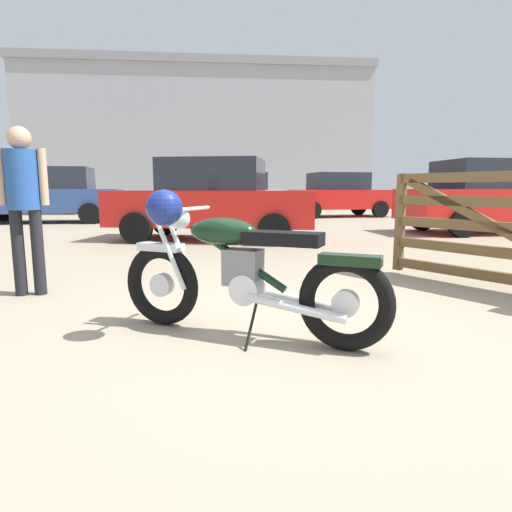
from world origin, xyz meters
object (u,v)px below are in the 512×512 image
Objects in this scene: red_hatchback_near at (237,195)px; white_estate_far at (338,195)px; silver_sedan_mid at (40,194)px; bystander at (24,194)px; pale_sedan_back at (40,193)px; blue_hatchback_right at (505,194)px; vintage_motorcycle at (237,270)px; dark_sedan_left at (214,200)px.

white_estate_far is (3.88, 0.18, 0.00)m from red_hatchback_near.
white_estate_far and silver_sedan_mid have the same top height.
white_estate_far is at bearing -8.27° from red_hatchback_near.
white_estate_far reaches higher than bystander.
pale_sedan_back reaches higher than white_estate_far.
blue_hatchback_right is (2.60, -6.33, 0.10)m from white_estate_far.
silver_sedan_mid is (-2.21, 5.06, -0.10)m from pale_sedan_back.
vintage_motorcycle is 18.22m from silver_sedan_mid.
pale_sedan_back is at bearing -31.02° from dark_sedan_left.
red_hatchback_near is at bearing 161.15° from bystander.
dark_sedan_left is at bearing 48.28° from white_estate_far.
bystander is 0.37× the size of dark_sedan_left.
red_hatchback_near is at bearing -83.74° from dark_sedan_left.
bystander is 0.34× the size of blue_hatchback_right.
bystander is at bearing 29.93° from blue_hatchback_right.
pale_sedan_back is (-6.17, 11.11, 0.45)m from vintage_motorcycle.
dark_sedan_left is 7.61m from pale_sedan_back.
pale_sedan_back is 6.64m from red_hatchback_near.
vintage_motorcycle is at bearing -69.04° from pale_sedan_back.
bystander is at bearing -110.99° from red_hatchback_near.
dark_sedan_left is 1.00× the size of red_hatchback_near.
red_hatchback_near is 1.01× the size of silver_sedan_mid.
red_hatchback_near is at bearing 152.80° from silver_sedan_mid.
white_estate_far is at bearing -110.05° from dark_sedan_left.
blue_hatchback_right reaches higher than dark_sedan_left.
dark_sedan_left is at bearing -104.94° from red_hatchback_near.
dark_sedan_left is 1.00× the size of silver_sedan_mid.
pale_sedan_back reaches higher than bystander.
red_hatchback_near is at bearing -64.71° from vintage_motorcycle.
bystander is 5.01m from dark_sedan_left.
blue_hatchback_right is at bearing 115.68° from bystander.
white_estate_far is (6.02, 12.24, -0.18)m from bystander.
vintage_motorcycle is at bearing 43.52° from blue_hatchback_right.
blue_hatchback_right is (6.99, 1.18, 0.10)m from dark_sedan_left.
blue_hatchback_right is 17.37m from silver_sedan_mid.
silver_sedan_mid is at bearing -37.07° from vintage_motorcycle.
white_estate_far is at bearing -80.60° from vintage_motorcycle.
white_estate_far reaches higher than vintage_motorcycle.
blue_hatchback_right reaches higher than vintage_motorcycle.
blue_hatchback_right is at bearing -160.16° from dark_sedan_left.
bystander is 10.58m from pale_sedan_back.
bystander is 0.37× the size of white_estate_far.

